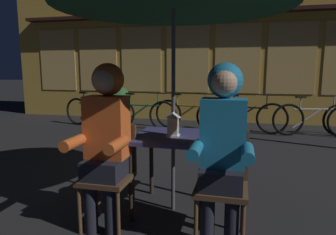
{
  "coord_description": "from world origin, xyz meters",
  "views": [
    {
      "loc": [
        0.6,
        -2.68,
        1.35
      ],
      "look_at": [
        0.0,
        -0.21,
        0.94
      ],
      "focal_mm": 32.11,
      "sensor_mm": 36.0,
      "label": 1
    }
  ],
  "objects": [
    {
      "name": "cafe_table",
      "position": [
        0.0,
        0.0,
        0.64
      ],
      "size": [
        0.72,
        0.72,
        0.74
      ],
      "color": "navy",
      "rests_on": "ground_plane"
    },
    {
      "name": "person_right_hooded",
      "position": [
        0.48,
        -0.43,
        0.85
      ],
      "size": [
        0.45,
        0.56,
        1.4
      ],
      "color": "black",
      "rests_on": "ground_plane"
    },
    {
      "name": "shopfront_building",
      "position": [
        -0.76,
        5.39,
        3.09
      ],
      "size": [
        10.0,
        0.93,
        6.2
      ],
      "color": "gold",
      "rests_on": "ground_plane"
    },
    {
      "name": "ground_plane",
      "position": [
        0.0,
        0.0,
        0.0
      ],
      "size": [
        60.0,
        60.0,
        0.0
      ],
      "primitive_type": "plane",
      "color": "#232326"
    },
    {
      "name": "chair_left",
      "position": [
        -0.48,
        -0.37,
        0.49
      ],
      "size": [
        0.4,
        0.4,
        0.87
      ],
      "color": "#513823",
      "rests_on": "ground_plane"
    },
    {
      "name": "chair_right",
      "position": [
        0.48,
        -0.37,
        0.49
      ],
      "size": [
        0.4,
        0.4,
        0.87
      ],
      "color": "#513823",
      "rests_on": "ground_plane"
    },
    {
      "name": "bicycle_nearest",
      "position": [
        -2.76,
        3.74,
        0.35
      ],
      "size": [
        1.66,
        0.39,
        0.84
      ],
      "color": "black",
      "rests_on": "ground_plane"
    },
    {
      "name": "bicycle_fifth",
      "position": [
        2.06,
        3.87,
        0.35
      ],
      "size": [
        1.65,
        0.42,
        0.84
      ],
      "color": "black",
      "rests_on": "ground_plane"
    },
    {
      "name": "bicycle_second",
      "position": [
        -1.56,
        3.73,
        0.35
      ],
      "size": [
        1.68,
        0.21,
        0.84
      ],
      "color": "black",
      "rests_on": "ground_plane"
    },
    {
      "name": "person_left_hooded",
      "position": [
        -0.48,
        -0.43,
        0.85
      ],
      "size": [
        0.45,
        0.56,
        1.4
      ],
      "color": "black",
      "rests_on": "ground_plane"
    },
    {
      "name": "lantern",
      "position": [
        0.01,
        -0.06,
        0.86
      ],
      "size": [
        0.11,
        0.11,
        0.23
      ],
      "color": "white",
      "rests_on": "cafe_table"
    },
    {
      "name": "potted_plant",
      "position": [
        -2.48,
        4.55,
        0.54
      ],
      "size": [
        0.6,
        0.6,
        0.92
      ],
      "color": "brown",
      "rests_on": "ground_plane"
    },
    {
      "name": "bicycle_third",
      "position": [
        -0.51,
        3.85,
        0.35
      ],
      "size": [
        1.64,
        0.45,
        0.84
      ],
      "color": "black",
      "rests_on": "ground_plane"
    },
    {
      "name": "bicycle_fourth",
      "position": [
        0.75,
        3.86,
        0.35
      ],
      "size": [
        1.68,
        0.19,
        0.84
      ],
      "color": "black",
      "rests_on": "ground_plane"
    }
  ]
}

